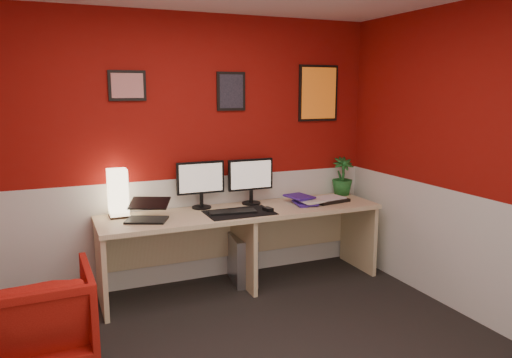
% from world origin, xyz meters
% --- Properties ---
extents(wall_back, '(4.00, 0.01, 2.50)m').
position_xyz_m(wall_back, '(0.00, 1.75, 1.25)').
color(wall_back, maroon).
rests_on(wall_back, ground).
extents(wall_front, '(4.00, 0.01, 2.50)m').
position_xyz_m(wall_front, '(0.00, -1.75, 1.25)').
color(wall_front, maroon).
rests_on(wall_front, ground).
extents(wall_right, '(0.01, 3.50, 2.50)m').
position_xyz_m(wall_right, '(2.00, 0.00, 1.25)').
color(wall_right, maroon).
rests_on(wall_right, ground).
extents(wainscot_back, '(4.00, 0.01, 1.00)m').
position_xyz_m(wainscot_back, '(0.00, 1.75, 0.50)').
color(wainscot_back, silver).
rests_on(wainscot_back, ground).
extents(wainscot_right, '(0.01, 3.50, 1.00)m').
position_xyz_m(wainscot_right, '(2.00, 0.00, 0.50)').
color(wainscot_right, silver).
rests_on(wainscot_right, ground).
extents(desk, '(2.60, 0.65, 0.73)m').
position_xyz_m(desk, '(0.56, 1.41, 0.36)').
color(desk, '#CCB483').
rests_on(desk, ground).
extents(shoji_lamp, '(0.16, 0.16, 0.40)m').
position_xyz_m(shoji_lamp, '(-0.52, 1.60, 0.93)').
color(shoji_lamp, '#FFE5B2').
rests_on(shoji_lamp, desk).
extents(laptop, '(0.40, 0.35, 0.22)m').
position_xyz_m(laptop, '(-0.33, 1.37, 0.84)').
color(laptop, black).
rests_on(laptop, desk).
extents(monitor_left, '(0.45, 0.06, 0.58)m').
position_xyz_m(monitor_left, '(0.23, 1.63, 1.02)').
color(monitor_left, black).
rests_on(monitor_left, desk).
extents(monitor_right, '(0.45, 0.06, 0.58)m').
position_xyz_m(monitor_right, '(0.72, 1.61, 1.02)').
color(monitor_right, black).
rests_on(monitor_right, desk).
extents(desk_mat, '(0.60, 0.38, 0.01)m').
position_xyz_m(desk_mat, '(0.49, 1.32, 0.73)').
color(desk_mat, black).
rests_on(desk_mat, desk).
extents(keyboard, '(0.44, 0.20, 0.02)m').
position_xyz_m(keyboard, '(0.42, 1.33, 0.74)').
color(keyboard, black).
rests_on(keyboard, desk_mat).
extents(mouse, '(0.08, 0.11, 0.03)m').
position_xyz_m(mouse, '(0.75, 1.27, 0.75)').
color(mouse, black).
rests_on(mouse, desk_mat).
extents(book_bottom, '(0.24, 0.29, 0.02)m').
position_xyz_m(book_bottom, '(1.09, 1.39, 0.74)').
color(book_bottom, '#3B1F8F').
rests_on(book_bottom, desk).
extents(book_middle, '(0.23, 0.30, 0.02)m').
position_xyz_m(book_middle, '(1.12, 1.38, 0.77)').
color(book_middle, silver).
rests_on(book_middle, book_bottom).
extents(book_top, '(0.24, 0.30, 0.03)m').
position_xyz_m(book_top, '(1.06, 1.43, 0.79)').
color(book_top, '#3B1F8F').
rests_on(book_top, book_middle).
extents(zen_tray, '(0.39, 0.30, 0.03)m').
position_xyz_m(zen_tray, '(1.46, 1.40, 0.74)').
color(zen_tray, black).
rests_on(zen_tray, desk).
extents(potted_plant, '(0.25, 0.25, 0.39)m').
position_xyz_m(potted_plant, '(1.76, 1.63, 0.93)').
color(potted_plant, '#19591E').
rests_on(potted_plant, desk).
extents(pc_tower, '(0.26, 0.47, 0.45)m').
position_xyz_m(pc_tower, '(0.59, 1.51, 0.23)').
color(pc_tower, '#99999E').
rests_on(pc_tower, ground).
extents(armchair, '(0.71, 0.73, 0.64)m').
position_xyz_m(armchair, '(-1.18, 0.73, 0.32)').
color(armchair, '#B31C14').
rests_on(armchair, ground).
extents(art_left, '(0.32, 0.02, 0.26)m').
position_xyz_m(art_left, '(-0.38, 1.74, 1.85)').
color(art_left, red).
rests_on(art_left, wall_back).
extents(art_center, '(0.28, 0.02, 0.36)m').
position_xyz_m(art_center, '(0.57, 1.74, 1.80)').
color(art_center, black).
rests_on(art_center, wall_back).
extents(art_right, '(0.44, 0.02, 0.56)m').
position_xyz_m(art_right, '(1.51, 1.74, 1.78)').
color(art_right, orange).
rests_on(art_right, wall_back).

